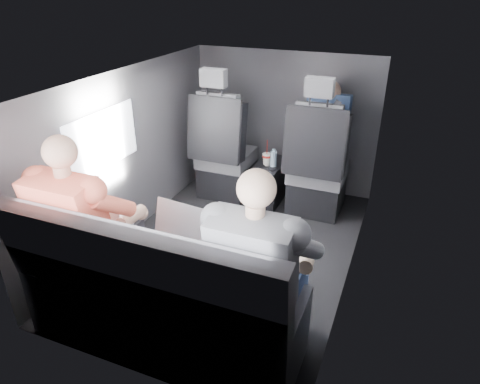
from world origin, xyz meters
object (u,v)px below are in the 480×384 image
at_px(water_bottle, 273,159).
at_px(passenger_rear_right, 262,270).
at_px(center_console, 269,182).
at_px(laptop_silver, 191,228).
at_px(rear_bench, 160,303).
at_px(soda_cup, 267,159).
at_px(laptop_white, 106,218).
at_px(front_seat_right, 317,172).
at_px(passenger_front_right, 327,127).
at_px(front_seat_left, 224,158).
at_px(laptop_black, 273,256).
at_px(passenger_rear_left, 89,227).

bearing_deg(water_bottle, passenger_rear_right, -73.93).
height_order(center_console, laptop_silver, laptop_silver).
bearing_deg(laptop_silver, rear_bench, -99.62).
xyz_separation_m(soda_cup, laptop_white, (-0.48, -1.66, 0.17)).
xyz_separation_m(soda_cup, water_bottle, (0.07, -0.02, 0.02)).
bearing_deg(passenger_rear_right, front_seat_right, 93.72).
distance_m(rear_bench, passenger_front_right, 2.25).
bearing_deg(passenger_front_right, rear_bench, -101.93).
relative_size(center_console, passenger_front_right, 0.67).
bearing_deg(center_console, water_bottle, -52.03).
height_order(front_seat_left, water_bottle, front_seat_left).
height_order(water_bottle, laptop_white, laptop_white).
bearing_deg(laptop_white, laptop_silver, 8.58).
relative_size(soda_cup, passenger_rear_right, 0.20).
relative_size(front_seat_left, laptop_white, 3.53).
distance_m(laptop_black, passenger_rear_left, 1.10).
bearing_deg(front_seat_right, center_console, 174.93).
distance_m(rear_bench, water_bottle, 1.88).
height_order(laptop_silver, passenger_rear_right, passenger_rear_right).
distance_m(center_console, laptop_white, 1.83).
relative_size(front_seat_left, passenger_rear_right, 1.03).
relative_size(front_seat_left, center_console, 2.64).
relative_size(front_seat_right, water_bottle, 7.40).
height_order(front_seat_left, passenger_rear_right, front_seat_left).
bearing_deg(front_seat_left, laptop_silver, -72.49).
xyz_separation_m(front_seat_right, soda_cup, (-0.46, -0.01, 0.06)).
distance_m(rear_bench, soda_cup, 1.89).
relative_size(water_bottle, passenger_rear_left, 0.14).
xyz_separation_m(front_seat_right, center_console, (-0.45, 0.04, -0.20)).
distance_m(laptop_silver, passenger_rear_right, 0.56).
distance_m(water_bottle, passenger_rear_right, 1.85).
bearing_deg(laptop_silver, passenger_rear_right, -22.59).
bearing_deg(water_bottle, laptop_white, -108.41).
bearing_deg(rear_bench, front_seat_left, 103.31).
bearing_deg(soda_cup, passenger_rear_right, -72.03).
bearing_deg(passenger_front_right, water_bottle, -144.09).
distance_m(center_console, soda_cup, 0.27).
relative_size(laptop_black, passenger_rear_right, 0.31).
bearing_deg(front_seat_left, soda_cup, -1.82).
xyz_separation_m(water_bottle, laptop_silver, (-0.00, -1.56, 0.16)).
bearing_deg(rear_bench, laptop_silver, 80.38).
relative_size(laptop_silver, passenger_rear_left, 0.31).
bearing_deg(passenger_rear_right, front_seat_left, 119.39).
bearing_deg(passenger_rear_left, passenger_front_right, 64.98).
height_order(passenger_rear_left, passenger_front_right, passenger_rear_left).
relative_size(passenger_rear_left, passenger_rear_right, 1.01).
relative_size(front_seat_left, rear_bench, 0.79).
bearing_deg(soda_cup, front_seat_left, 178.18).
height_order(center_console, soda_cup, soda_cup).
distance_m(water_bottle, laptop_white, 1.74).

